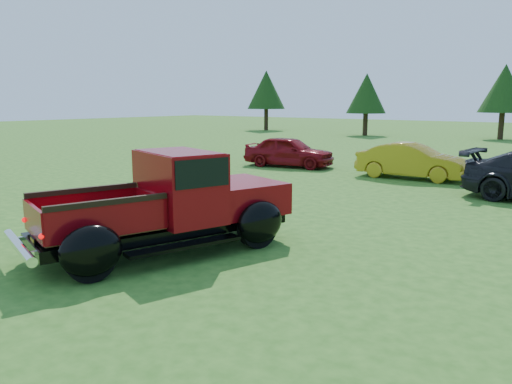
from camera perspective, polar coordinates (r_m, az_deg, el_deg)
ground at (r=7.96m, az=1.18°, el=-8.59°), size 120.00×120.00×0.00m
tree_far_west at (r=44.74m, az=1.18°, el=11.59°), size 3.33×3.33×5.20m
tree_west at (r=38.74m, az=12.51°, el=10.93°), size 2.94×2.94×4.60m
tree_mid_left at (r=37.83m, az=26.52°, el=10.53°), size 3.20×3.20×5.00m
pickup_truck at (r=8.91m, az=-8.66°, el=-1.19°), size 3.28×4.95×1.73m
show_car_red at (r=19.87m, az=3.79°, el=4.65°), size 3.75×2.06×1.21m
show_car_yellow at (r=17.56m, az=17.40°, el=3.40°), size 3.66×1.45×1.19m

